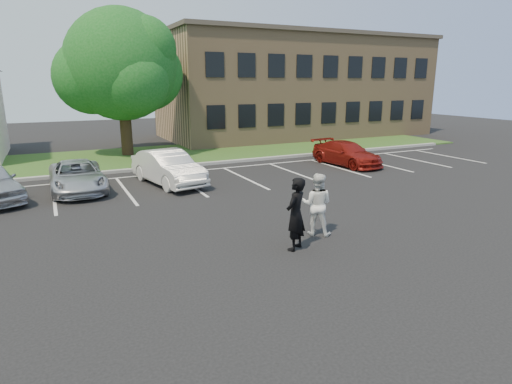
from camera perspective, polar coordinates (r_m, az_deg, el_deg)
ground_plane at (r=12.64m, az=2.00°, el=-6.52°), size 90.00×90.00×0.00m
curb at (r=23.51m, az=-11.88°, el=3.28°), size 40.00×0.30×0.15m
grass_strip at (r=27.35m, az=-13.98°, el=4.64°), size 44.00×8.00×0.08m
stall_lines at (r=21.06m, az=-6.09°, el=2.02°), size 34.00×5.36×0.01m
office_building at (r=37.85m, az=5.25°, el=13.90°), size 22.40×10.40×8.30m
tree at (r=27.97m, az=-17.37°, el=15.56°), size 7.80×7.20×8.80m
man_black_suit at (r=11.74m, az=5.31°, el=-2.96°), size 0.89×0.82×2.05m
man_white_shirt at (r=13.01m, az=8.11°, el=-1.63°), size 1.17×1.15×1.90m
car_silver_minivan at (r=19.61m, az=-22.73°, el=1.93°), size 2.13×4.61×1.28m
car_white_sedan at (r=19.72m, az=-11.64°, el=3.20°), size 2.53×4.88×1.53m
car_red_compact at (r=24.39m, az=11.98°, el=5.04°), size 2.27×4.64×1.30m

